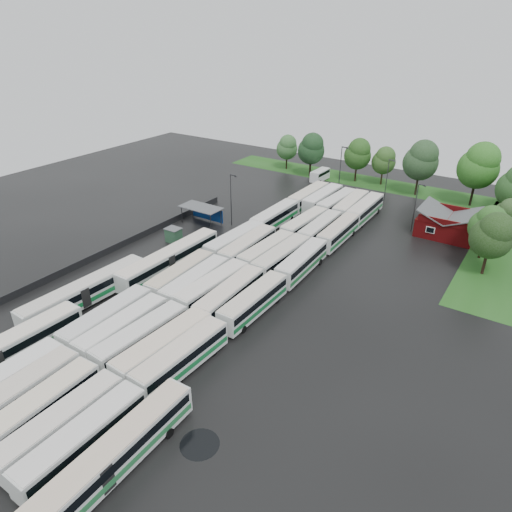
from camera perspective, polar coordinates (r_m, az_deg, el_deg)
The scene contains 59 objects.
ground at distance 66.03m, azimuth -7.26°, elevation -5.47°, with size 160.00×160.00×0.00m, color black.
brick_building at distance 91.50m, azimuth 22.77°, elevation 3.51°, with size 10.07×8.60×5.39m.
wash_shed at distance 89.68m, azimuth -6.72°, elevation 5.85°, with size 8.20×4.20×3.58m.
utility_hut at distance 83.31m, azimuth -10.26°, elevation 2.61°, with size 2.70×2.20×2.62m.
grass_strip_north at distance 117.31m, azimuth 14.60°, elevation 8.80°, with size 80.00×10.00×0.01m, color #1F5317.
grass_strip_east at distance 91.31m, azimuth 28.59°, elevation 0.90°, with size 10.00×50.00×0.01m, color #1F5317.
west_fence at distance 84.83m, azimuth -15.30°, elevation 1.98°, with size 0.10×50.00×1.20m, color #2D2D30.
bus_r0c0 at distance 55.57m, azimuth -29.03°, elevation -13.90°, with size 2.89×13.14×3.65m.
bus_r0c1 at distance 53.43m, azimuth -27.58°, elevation -15.29°, with size 3.19×13.32×3.69m.
bus_r0c2 at distance 51.07m, azimuth -25.63°, elevation -17.05°, with size 3.22×13.18×3.65m.
bus_r0c3 at distance 48.93m, azimuth -23.05°, elevation -18.78°, with size 2.73×12.76×3.55m.
bus_r0c4 at distance 46.88m, azimuth -20.77°, elevation -20.67°, with size 2.80×12.96×3.60m.
bus_r1c0 at distance 60.86m, azimuth -18.06°, elevation -7.62°, with size 3.21×13.31×3.68m.
bus_r1c1 at distance 58.76m, azimuth -16.29°, elevation -8.76°, with size 2.80×12.94×3.60m.
bus_r1c2 at distance 56.77m, azimuth -14.13°, elevation -9.87°, with size 3.31×13.05×3.60m.
bus_r1c3 at distance 54.59m, azimuth -11.44°, elevation -11.12°, with size 3.51×13.60×3.75m.
bus_r1c4 at distance 52.94m, azimuth -9.30°, elevation -12.40°, with size 3.20×13.14×3.63m.
bus_r2c0 at distance 68.30m, azimuth -9.36°, elevation -2.50°, with size 3.29×13.00×3.59m.
bus_r2c1 at distance 66.27m, azimuth -7.53°, elevation -3.35°, with size 3.13×13.03×3.60m.
bus_r2c2 at distance 64.71m, azimuth -5.41°, elevation -3.98°, with size 3.28×13.39×3.70m.
bus_r2c3 at distance 62.74m, azimuth -3.26°, elevation -4.99°, with size 3.23×13.38×3.70m.
bus_r2c4 at distance 61.49m, azimuth -0.31°, elevation -5.73°, with size 2.86×12.98×3.61m.
bus_r3c0 at distance 77.68m, azimuth -2.60°, elevation 1.77°, with size 3.35×13.54×3.74m.
bus_r3c1 at distance 75.76m, azimuth -1.02°, elevation 1.09°, with size 3.14×13.45×3.73m.
bus_r3c2 at distance 74.38m, azimuth 1.34°, elevation 0.48°, with size 3.23×12.87×3.56m.
bus_r3c3 at distance 72.53m, azimuth 3.22°, elevation -0.22°, with size 3.24×13.44×3.72m.
bus_r3c4 at distance 71.58m, azimuth 5.75°, elevation -0.77°, with size 3.18×13.06×3.61m.
bus_r4c0 at distance 87.90m, azimuth 2.38°, elevation 4.90°, with size 2.87×13.33×3.71m.
bus_r4c2 at distance 85.07m, azimuth 6.09°, elevation 3.91°, with size 3.26×12.91×3.56m.
bus_r4c3 at distance 83.56m, azimuth 8.02°, elevation 3.35°, with size 2.85×12.86×3.57m.
bus_r4c4 at distance 82.80m, azimuth 10.26°, elevation 2.94°, with size 2.91×12.85×3.57m.
bus_r5c0 at distance 98.96m, azimuth 6.61°, elevation 7.36°, with size 2.98×13.45×3.74m.
bus_r5c1 at distance 97.96m, azimuth 8.35°, elevation 7.03°, with size 3.03×13.42×3.72m.
bus_r5c2 at distance 96.41m, azimuth 10.06°, elevation 6.52°, with size 3.33×13.03×3.60m.
bus_r5c3 at distance 95.12m, azimuth 11.75°, elevation 6.11°, with size 3.26×13.38×3.70m.
bus_r5c4 at distance 94.07m, azimuth 13.48°, elevation 5.69°, with size 2.96×13.36×3.71m.
artic_bus_west_a at distance 60.10m, azimuth -29.28°, elevation -10.63°, with size 3.39×19.71×3.64m.
artic_bus_west_b at distance 73.19m, azimuth -10.67°, elevation -0.40°, with size 3.17×20.07×3.72m.
artic_bus_west_c at distance 67.84m, azimuth -20.50°, elevation -4.22°, with size 3.49×19.55×3.61m.
artic_bus_east at distance 44.50m, azimuth -18.23°, elevation -23.41°, with size 3.11×19.44×3.60m.
minibus at distance 116.13m, azimuth 8.00°, elevation 10.02°, with size 2.55×6.36×2.75m.
tree_north_0 at distance 123.87m, azimuth 3.93°, elevation 13.44°, with size 5.60×5.60×9.27m.
tree_north_1 at distance 117.94m, azimuth 6.96°, elevation 13.21°, with size 6.74×6.74×11.17m.
tree_north_2 at distance 115.77m, azimuth 12.64°, elevation 12.38°, with size 6.52×6.52×10.80m.
tree_north_3 at distance 115.00m, azimuth 15.74°, elevation 11.45°, with size 5.68×5.68×9.40m.
tree_north_4 at distance 109.22m, azimuth 19.99°, elevation 11.22°, with size 7.71×7.71×12.77m.
tree_north_5 at distance 106.90m, azimuth 26.17°, elevation 10.15°, with size 8.39×8.39×13.89m.
tree_east_0 at distance 77.59m, azimuth 27.52°, elevation 2.32°, with size 6.35×6.35×10.52m.
tree_east_1 at distance 83.10m, azimuth 27.03°, elevation 3.49°, with size 5.74×5.74×9.51m.
tree_east_2 at distance 92.74m, azimuth 28.97°, elevation 4.70°, with size 4.86×4.85×8.04m.
lamp_post_ne at distance 89.87m, azimuth 19.38°, elevation 6.14°, with size 1.43×0.28×9.28m.
lamp_post_nw at distance 87.24m, azimuth -3.08°, elevation 7.47°, with size 1.58×0.31×10.28m.
lamp_post_back_w at distance 106.85m, azimuth 10.57°, elevation 10.95°, with size 1.66×0.32×10.77m.
lamp_post_back_e at distance 103.75m, azimuth 16.12°, elevation 9.41°, with size 1.45×0.28×9.44m.
puddle_0 at distance 59.36m, azimuth -22.60°, elevation -11.93°, with size 3.99×3.99×0.01m, color black.
puddle_1 at distance 52.04m, azimuth -18.33°, elevation -17.47°, with size 2.71×2.71×0.01m, color black.
puddle_2 at distance 72.18m, azimuth -12.85°, elevation -2.92°, with size 5.81×5.81×0.01m, color black.
puddle_3 at distance 60.92m, azimuth -4.61°, elevation -8.44°, with size 5.17×5.17×0.01m, color black.
puddle_4 at distance 46.79m, azimuth -7.05°, elevation -22.32°, with size 3.81×3.81×0.01m, color black.
Camera 1 is at (37.39, -41.27, 35.49)m, focal length 32.00 mm.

